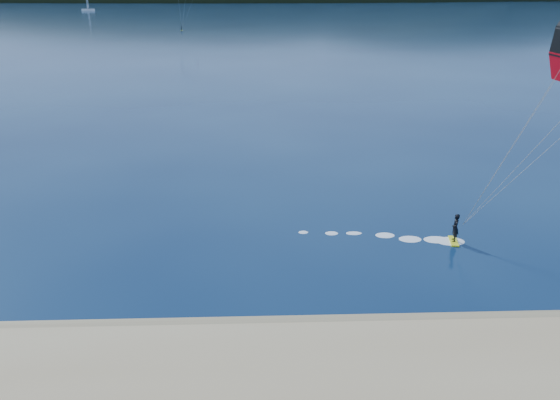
# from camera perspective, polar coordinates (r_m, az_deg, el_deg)

# --- Properties ---
(ground) EXTENTS (1800.00, 1800.00, 0.00)m
(ground) POSITION_cam_1_polar(r_m,az_deg,el_deg) (25.06, -8.56, -19.48)
(ground) COLOR #081A3B
(ground) RESTS_ON ground
(wet_sand) EXTENTS (220.00, 2.50, 0.10)m
(wet_sand) POSITION_cam_1_polar(r_m,az_deg,el_deg) (28.56, -7.61, -13.50)
(wet_sand) COLOR #8B7551
(wet_sand) RESTS_ON ground
(headland) EXTENTS (1200.00, 310.00, 140.00)m
(headland) POSITION_cam_1_polar(r_m,az_deg,el_deg) (764.27, -2.36, 20.19)
(headland) COLOR black
(headland) RESTS_ON ground
(sailboat) EXTENTS (9.33, 5.87, 13.05)m
(sailboat) POSITION_cam_1_polar(r_m,az_deg,el_deg) (431.73, -19.41, 18.26)
(sailboat) COLOR white
(sailboat) RESTS_ON ground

